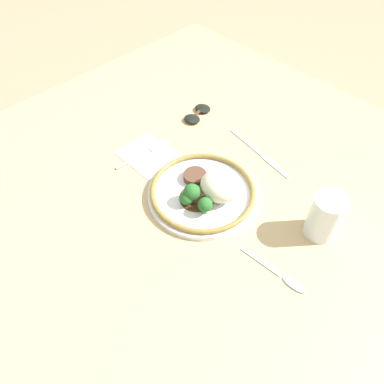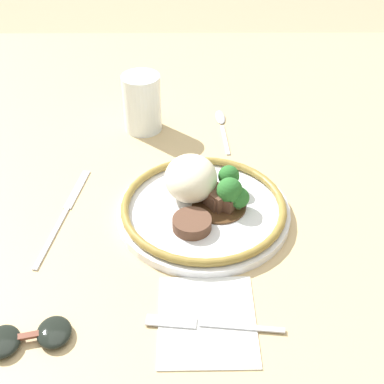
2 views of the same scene
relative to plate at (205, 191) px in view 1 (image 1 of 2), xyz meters
name	(u,v)px [view 1 (image 1 of 2)]	position (x,y,z in m)	size (l,w,h in m)	color
ground_plane	(212,213)	(0.03, 0.00, -0.06)	(8.00, 8.00, 0.00)	#998466
dining_table	(213,208)	(0.03, 0.00, -0.04)	(1.36, 1.24, 0.04)	tan
napkin	(148,155)	(-0.20, 0.00, -0.02)	(0.14, 0.12, 0.00)	white
plate	(205,191)	(0.00, 0.00, 0.00)	(0.26, 0.26, 0.08)	white
juice_glass	(324,218)	(0.24, 0.11, 0.03)	(0.07, 0.07, 0.11)	yellow
fork	(149,151)	(-0.21, 0.01, -0.02)	(0.03, 0.17, 0.00)	#ADADB2
knife	(261,155)	(0.00, 0.21, -0.02)	(0.23, 0.05, 0.00)	#ADADB2
spoon	(285,279)	(0.26, -0.04, -0.02)	(0.15, 0.02, 0.01)	#ADADB2
sunglasses	(197,114)	(-0.23, 0.21, -0.01)	(0.07, 0.11, 0.01)	black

